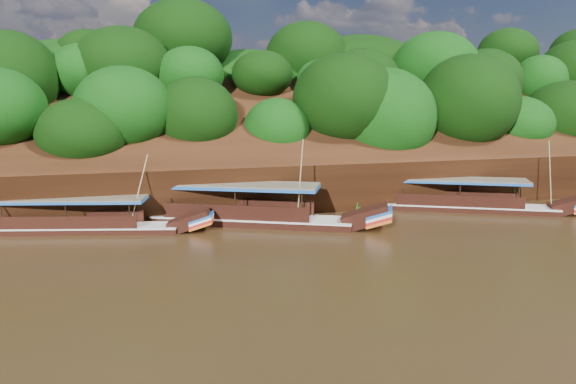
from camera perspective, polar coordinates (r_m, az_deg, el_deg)
name	(u,v)px	position (r m, az deg, el deg)	size (l,w,h in m)	color
ground	(318,254)	(30.42, 3.11, -6.34)	(160.00, 160.00, 0.00)	black
riverbank	(240,166)	(51.65, -4.95, 2.60)	(120.00, 30.06, 19.40)	black
boat_0	(479,204)	(43.40, 18.87, -1.16)	(13.94, 8.29, 5.78)	black
boat_1	(264,216)	(36.85, -2.47, -2.43)	(15.12, 8.74, 6.28)	black
boat_2	(95,224)	(37.01, -19.00, -3.11)	(13.93, 5.02, 5.23)	black
reeds	(212,209)	(38.17, -7.77, -1.74)	(48.30, 2.55, 1.98)	#216018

